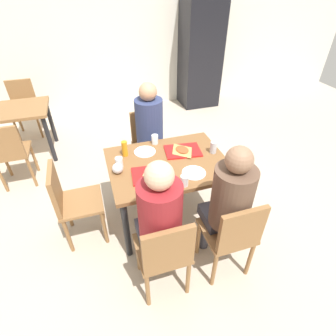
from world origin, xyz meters
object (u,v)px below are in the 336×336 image
(person_in_brown_jacket, at_px, (228,200))
(paper_plate_near_edge, at_px, (194,173))
(chair_far_side, at_px, (148,140))
(background_table, at_px, (15,117))
(chair_left_end, at_px, (70,199))
(soda_can, at_px, (213,147))
(paper_plate_center, at_px, (145,152))
(background_chair_near, at_px, (9,151))
(chair_near_left, at_px, (165,252))
(person_in_red, at_px, (159,217))
(drink_fridge, at_px, (200,55))
(plastic_cup_b, at_px, (184,181))
(foil_bundle, at_px, (118,168))
(tray_red_far, at_px, (183,151))
(plastic_cup_a, at_px, (155,139))
(person_far_side, at_px, (150,128))
(condiment_bottle, at_px, (125,149))
(chair_near_right, at_px, (232,234))
(pizza_slice_a, at_px, (154,172))
(background_chair_far, at_px, (24,104))
(main_table, at_px, (168,170))
(plastic_cup_c, at_px, (119,162))
(pizza_slice_b, at_px, (182,150))
(tray_red_near, at_px, (152,174))

(person_in_brown_jacket, bearing_deg, paper_plate_near_edge, 104.65)
(chair_far_side, height_order, background_table, chair_far_side)
(chair_left_end, xyz_separation_m, soda_can, (1.45, 0.02, 0.28))
(paper_plate_center, distance_m, background_chair_near, 1.70)
(chair_near_left, bearing_deg, person_in_red, 90.00)
(chair_near_left, xyz_separation_m, drink_fridge, (1.84, 3.67, 0.44))
(plastic_cup_b, bearing_deg, foil_bundle, 145.98)
(chair_far_side, bearing_deg, person_in_brown_jacket, -79.15)
(person_in_red, xyz_separation_m, background_chair_near, (-1.34, 1.76, -0.25))
(paper_plate_near_edge, xyz_separation_m, background_chair_near, (-1.80, 1.32, -0.23))
(chair_left_end, bearing_deg, tray_red_far, 6.44)
(plastic_cup_a, bearing_deg, chair_left_end, -158.25)
(person_far_side, bearing_deg, condiment_bottle, -130.36)
(chair_left_end, xyz_separation_m, drink_fridge, (2.51, 2.85, 0.44))
(chair_near_right, height_order, pizza_slice_a, chair_near_right)
(soda_can, distance_m, background_chair_far, 3.31)
(person_in_red, height_order, background_chair_far, person_in_red)
(chair_near_left, xyz_separation_m, background_chair_near, (-1.34, 1.90, 0.00))
(chair_near_left, height_order, condiment_bottle, condiment_bottle)
(drink_fridge, relative_size, background_chair_near, 2.19)
(plastic_cup_b, relative_size, foil_bundle, 1.00)
(main_table, distance_m, plastic_cup_b, 0.40)
(plastic_cup_a, distance_m, condiment_bottle, 0.37)
(person_far_side, bearing_deg, plastic_cup_c, -126.82)
(chair_far_side, bearing_deg, tray_red_far, -73.73)
(chair_left_end, relative_size, plastic_cup_c, 8.68)
(chair_near_left, relative_size, person_far_side, 0.68)
(plastic_cup_a, distance_m, soda_can, 0.62)
(background_chair_far, bearing_deg, background_table, -90.00)
(drink_fridge, bearing_deg, person_far_side, -125.54)
(plastic_cup_b, bearing_deg, background_chair_near, 138.87)
(paper_plate_near_edge, xyz_separation_m, pizza_slice_a, (-0.35, 0.09, 0.02))
(pizza_slice_b, relative_size, plastic_cup_c, 2.59)
(tray_red_near, distance_m, foil_bundle, 0.32)
(chair_left_end, height_order, drink_fridge, drink_fridge)
(pizza_slice_b, xyz_separation_m, plastic_cup_b, (-0.16, -0.49, 0.03))
(plastic_cup_a, bearing_deg, chair_near_left, -102.25)
(chair_near_right, distance_m, paper_plate_near_edge, 0.63)
(plastic_cup_b, relative_size, plastic_cup_c, 1.00)
(plastic_cup_c, xyz_separation_m, background_table, (-1.17, 1.75, -0.17))
(plastic_cup_c, distance_m, drink_fridge, 3.44)
(pizza_slice_b, bearing_deg, chair_near_right, -84.20)
(plastic_cup_b, bearing_deg, chair_far_side, 91.38)
(person_in_red, relative_size, pizza_slice_b, 4.93)
(person_far_side, xyz_separation_m, plastic_cup_b, (0.03, -1.05, 0.03))
(paper_plate_near_edge, height_order, pizza_slice_a, pizza_slice_a)
(pizza_slice_b, height_order, foil_bundle, foil_bundle)
(chair_near_right, bearing_deg, person_far_side, 100.85)
(chair_near_left, height_order, foil_bundle, chair_near_left)
(chair_near_right, xyz_separation_m, person_far_side, (-0.29, 1.50, 0.25))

